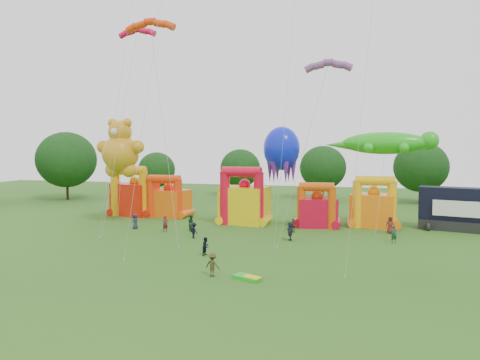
% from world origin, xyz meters
% --- Properties ---
extents(ground, '(160.00, 160.00, 0.00)m').
position_xyz_m(ground, '(0.00, 0.00, 0.00)').
color(ground, '#255618').
rests_on(ground, ground).
extents(tree_ring, '(120.27, 122.34, 12.07)m').
position_xyz_m(tree_ring, '(-1.14, 0.60, 6.26)').
color(tree_ring, '#352314').
rests_on(tree_ring, ground).
extents(bouncy_castle_0, '(6.22, 5.45, 6.81)m').
position_xyz_m(bouncy_castle_0, '(-16.14, 28.77, 2.58)').
color(bouncy_castle_0, red).
rests_on(bouncy_castle_0, ground).
extents(bouncy_castle_1, '(5.67, 4.93, 5.67)m').
position_xyz_m(bouncy_castle_1, '(-11.09, 28.79, 2.16)').
color(bouncy_castle_1, '#ED5B0C').
rests_on(bouncy_castle_1, ground).
extents(bouncy_castle_2, '(5.92, 5.04, 6.98)m').
position_xyz_m(bouncy_castle_2, '(0.06, 26.13, 2.64)').
color(bouncy_castle_2, yellow).
rests_on(bouncy_castle_2, ground).
extents(bouncy_castle_3, '(4.98, 4.27, 5.27)m').
position_xyz_m(bouncy_castle_3, '(8.81, 26.15, 2.03)').
color(bouncy_castle_3, red).
rests_on(bouncy_castle_3, ground).
extents(bouncy_castle_4, '(5.57, 4.82, 6.01)m').
position_xyz_m(bouncy_castle_4, '(15.21, 27.88, 2.29)').
color(bouncy_castle_4, orange).
rests_on(bouncy_castle_4, ground).
extents(stage_trailer, '(7.80, 4.45, 4.83)m').
position_xyz_m(stage_trailer, '(23.92, 27.97, 2.32)').
color(stage_trailer, black).
rests_on(stage_trailer, ground).
extents(teddy_bear_kite, '(6.06, 4.30, 12.78)m').
position_xyz_m(teddy_bear_kite, '(-14.01, 21.78, 8.84)').
color(teddy_bear_kite, orange).
rests_on(teddy_bear_kite, ground).
extents(gecko_kite, '(12.56, 6.39, 11.16)m').
position_xyz_m(gecko_kite, '(16.14, 27.32, 7.93)').
color(gecko_kite, green).
rests_on(gecko_kite, ground).
extents(octopus_kite, '(4.37, 5.76, 11.84)m').
position_xyz_m(octopus_kite, '(4.25, 26.74, 7.27)').
color(octopus_kite, '#0E1DD5').
rests_on(octopus_kite, ground).
extents(parafoil_kites, '(26.92, 11.72, 24.22)m').
position_xyz_m(parafoil_kites, '(-0.51, 15.51, 10.30)').
color(parafoil_kites, '#F0360B').
rests_on(parafoil_kites, ground).
extents(diamond_kites, '(26.95, 14.16, 40.51)m').
position_xyz_m(diamond_kites, '(0.92, 13.81, 16.08)').
color(diamond_kites, '#C93E09').
rests_on(diamond_kites, ground).
extents(folded_kite_bundle, '(2.23, 1.73, 0.31)m').
position_xyz_m(folded_kite_bundle, '(5.66, 4.53, 0.14)').
color(folded_kite_bundle, green).
rests_on(folded_kite_bundle, ground).
extents(spectator_0, '(0.99, 0.82, 1.73)m').
position_xyz_m(spectator_0, '(-11.10, 19.65, 0.86)').
color(spectator_0, '#23283B').
rests_on(spectator_0, ground).
extents(spectator_1, '(0.74, 0.76, 1.76)m').
position_xyz_m(spectator_1, '(-7.02, 18.85, 0.88)').
color(spectator_1, maroon).
rests_on(spectator_1, ground).
extents(spectator_2, '(1.11, 1.10, 1.81)m').
position_xyz_m(spectator_2, '(-4.42, 19.95, 0.91)').
color(spectator_2, '#173B26').
rests_on(spectator_2, ground).
extents(spectator_3, '(1.18, 1.06, 1.59)m').
position_xyz_m(spectator_3, '(-2.82, 16.51, 0.79)').
color(spectator_3, black).
rests_on(spectator_3, ground).
extents(spectator_4, '(0.93, 0.89, 1.55)m').
position_xyz_m(spectator_4, '(6.60, 21.98, 0.78)').
color(spectator_4, '#3F3919').
rests_on(spectator_4, ground).
extents(spectator_5, '(0.91, 1.79, 1.84)m').
position_xyz_m(spectator_5, '(6.79, 17.92, 0.92)').
color(spectator_5, '#24273C').
rests_on(spectator_5, ground).
extents(spectator_6, '(0.91, 0.61, 1.83)m').
position_xyz_m(spectator_6, '(16.76, 24.10, 0.91)').
color(spectator_6, maroon).
rests_on(spectator_6, ground).
extents(spectator_7, '(0.72, 0.60, 1.69)m').
position_xyz_m(spectator_7, '(16.70, 19.31, 0.85)').
color(spectator_7, '#1A432B').
rests_on(spectator_7, ground).
extents(spectator_8, '(0.73, 0.86, 1.57)m').
position_xyz_m(spectator_8, '(0.64, 10.20, 0.78)').
color(spectator_8, black).
rests_on(spectator_8, ground).
extents(spectator_9, '(1.19, 0.83, 1.69)m').
position_xyz_m(spectator_9, '(3.06, 4.60, 0.84)').
color(spectator_9, '#3C3318').
rests_on(spectator_9, ground).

